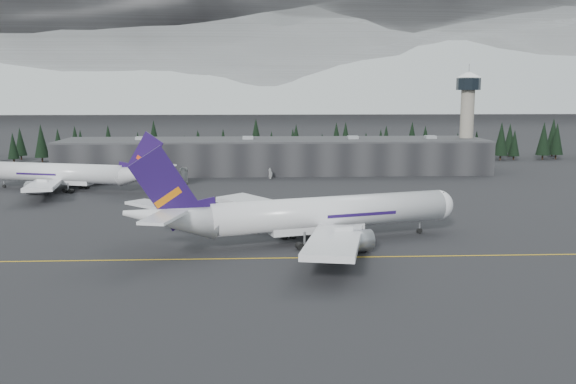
{
  "coord_description": "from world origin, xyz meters",
  "views": [
    {
      "loc": [
        -6.87,
        -118.32,
        31.14
      ],
      "look_at": [
        0.0,
        20.0,
        9.0
      ],
      "focal_mm": 40.0,
      "sensor_mm": 36.0,
      "label": 1
    }
  ],
  "objects_px": {
    "jet_parked": "(72,174)",
    "control_tower": "(467,110)",
    "jet_main": "(303,215)",
    "gse_vehicle_a": "(184,182)",
    "terminal": "(274,156)",
    "gse_vehicle_b": "(271,177)"
  },
  "relations": [
    {
      "from": "jet_main",
      "to": "gse_vehicle_a",
      "type": "relative_size",
      "value": 12.08
    },
    {
      "from": "jet_parked",
      "to": "gse_vehicle_b",
      "type": "height_order",
      "value": "jet_parked"
    },
    {
      "from": "control_tower",
      "to": "jet_main",
      "type": "bearing_deg",
      "value": -121.46
    },
    {
      "from": "jet_main",
      "to": "control_tower",
      "type": "bearing_deg",
      "value": 42.13
    },
    {
      "from": "jet_main",
      "to": "gse_vehicle_a",
      "type": "bearing_deg",
      "value": 95.02
    },
    {
      "from": "terminal",
      "to": "jet_parked",
      "type": "xyz_separation_m",
      "value": [
        -64.21,
        -42.84,
        -0.97
      ]
    },
    {
      "from": "jet_parked",
      "to": "control_tower",
      "type": "bearing_deg",
      "value": -145.25
    },
    {
      "from": "control_tower",
      "to": "jet_main",
      "type": "distance_m",
      "value": 140.0
    },
    {
      "from": "terminal",
      "to": "control_tower",
      "type": "bearing_deg",
      "value": 2.29
    },
    {
      "from": "control_tower",
      "to": "jet_parked",
      "type": "distance_m",
      "value": 147.68
    },
    {
      "from": "control_tower",
      "to": "jet_parked",
      "type": "bearing_deg",
      "value": -161.77
    },
    {
      "from": "gse_vehicle_a",
      "to": "gse_vehicle_b",
      "type": "distance_m",
      "value": 31.01
    },
    {
      "from": "terminal",
      "to": "control_tower",
      "type": "relative_size",
      "value": 4.24
    },
    {
      "from": "terminal",
      "to": "control_tower",
      "type": "distance_m",
      "value": 76.98
    },
    {
      "from": "jet_parked",
      "to": "gse_vehicle_a",
      "type": "xyz_separation_m",
      "value": [
        33.19,
        12.75,
        -4.53
      ]
    },
    {
      "from": "terminal",
      "to": "gse_vehicle_b",
      "type": "distance_m",
      "value": 20.31
    },
    {
      "from": "control_tower",
      "to": "gse_vehicle_a",
      "type": "distance_m",
      "value": 113.34
    },
    {
      "from": "control_tower",
      "to": "gse_vehicle_b",
      "type": "relative_size",
      "value": 9.45
    },
    {
      "from": "jet_main",
      "to": "gse_vehicle_a",
      "type": "height_order",
      "value": "jet_main"
    },
    {
      "from": "control_tower",
      "to": "gse_vehicle_b",
      "type": "distance_m",
      "value": 83.27
    },
    {
      "from": "control_tower",
      "to": "gse_vehicle_b",
      "type": "height_order",
      "value": "control_tower"
    },
    {
      "from": "control_tower",
      "to": "jet_main",
      "type": "relative_size",
      "value": 0.54
    }
  ]
}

